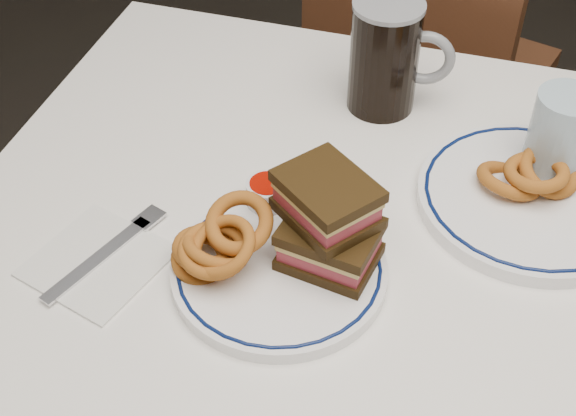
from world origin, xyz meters
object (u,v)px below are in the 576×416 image
(chair_far, at_px, (422,65))
(far_plate, at_px, (530,198))
(main_plate, at_px, (279,269))
(reuben_sandwich, at_px, (329,222))
(beer_mug, at_px, (387,56))

(chair_far, relative_size, far_plate, 3.25)
(main_plate, relative_size, reuben_sandwich, 1.85)
(reuben_sandwich, bearing_deg, beer_mug, 90.42)
(chair_far, bearing_deg, reuben_sandwich, -90.08)
(beer_mug, relative_size, far_plate, 0.58)
(main_plate, distance_m, beer_mug, 0.38)
(chair_far, xyz_separation_m, reuben_sandwich, (-0.00, -0.82, 0.31))
(reuben_sandwich, xyz_separation_m, beer_mug, (-0.00, 0.33, 0.01))
(chair_far, relative_size, beer_mug, 5.62)
(beer_mug, bearing_deg, main_plate, -97.30)
(chair_far, bearing_deg, main_plate, -93.38)
(chair_far, xyz_separation_m, main_plate, (-0.05, -0.85, 0.25))
(chair_far, distance_m, main_plate, 0.89)
(chair_far, height_order, beer_mug, chair_far)
(reuben_sandwich, distance_m, far_plate, 0.29)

